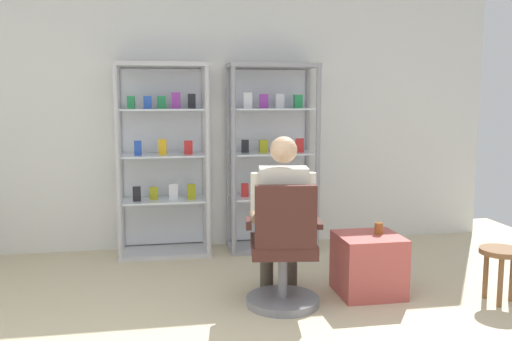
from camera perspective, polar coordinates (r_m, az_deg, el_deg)
back_wall at (r=5.89m, az=-4.21°, el=5.37°), size 6.00×0.10×2.70m
display_cabinet_left at (r=5.65m, az=-9.47°, el=1.26°), size 0.90×0.45×1.90m
display_cabinet_right at (r=5.77m, az=1.52°, el=1.49°), size 0.90×0.45×1.90m
office_chair at (r=4.22m, az=2.83°, el=-8.79°), size 0.60×0.56×0.96m
seated_shopkeeper at (r=4.30m, az=2.67°, el=-4.09°), size 0.53×0.60×1.29m
storage_crate at (r=4.63m, az=11.40°, el=-9.39°), size 0.50×0.48×0.48m
tea_glass at (r=4.60m, az=12.41°, el=-5.79°), size 0.07×0.07×0.09m
wooden_stool at (r=4.73m, az=23.68°, el=-8.32°), size 0.32×0.32×0.42m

